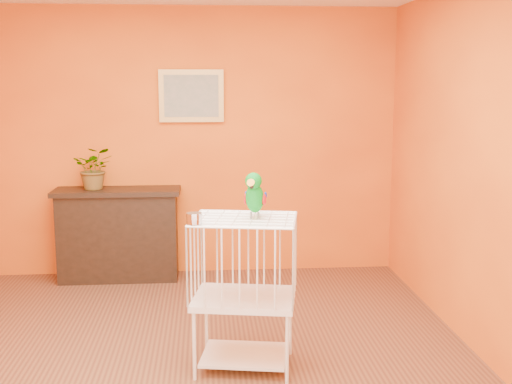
{
  "coord_description": "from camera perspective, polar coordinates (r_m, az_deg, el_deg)",
  "views": [
    {
      "loc": [
        0.12,
        -4.03,
        1.87
      ],
      "look_at": [
        0.45,
        0.01,
        1.18
      ],
      "focal_mm": 45.0,
      "sensor_mm": 36.0,
      "label": 1
    }
  ],
  "objects": [
    {
      "name": "ground",
      "position": [
        4.45,
        -5.96,
        -15.29
      ],
      "size": [
        4.5,
        4.5,
        0.0
      ],
      "primitive_type": "plane",
      "color": "brown",
      "rests_on": "ground"
    },
    {
      "name": "room_shell",
      "position": [
        4.04,
        -6.35,
        5.53
      ],
      "size": [
        4.5,
        4.5,
        4.5
      ],
      "color": "orange",
      "rests_on": "ground"
    },
    {
      "name": "console_cabinet",
      "position": [
        6.29,
        -12.14,
        -3.7
      ],
      "size": [
        1.19,
        0.43,
        0.88
      ],
      "color": "black",
      "rests_on": "ground"
    },
    {
      "name": "potted_plant",
      "position": [
        6.24,
        -14.12,
        1.68
      ],
      "size": [
        0.38,
        0.42,
        0.31
      ],
      "primitive_type": "imported",
      "rotation": [
        0.0,
        0.0,
        0.05
      ],
      "color": "#26722D",
      "rests_on": "console_cabinet"
    },
    {
      "name": "framed_picture",
      "position": [
        6.25,
        -5.77,
        8.49
      ],
      "size": [
        0.62,
        0.04,
        0.5
      ],
      "color": "#A87D3C",
      "rests_on": "room_shell"
    },
    {
      "name": "birdcage",
      "position": [
        4.25,
        -1.05,
        -8.79
      ],
      "size": [
        0.73,
        0.61,
        1.01
      ],
      "rotation": [
        0.0,
        0.0,
        -0.18
      ],
      "color": "white",
      "rests_on": "ground"
    },
    {
      "name": "feed_cup",
      "position": [
        3.96,
        -5.5,
        -2.35
      ],
      "size": [
        0.1,
        0.1,
        0.07
      ],
      "primitive_type": "cylinder",
      "color": "silver",
      "rests_on": "birdcage"
    },
    {
      "name": "parrot",
      "position": [
        4.1,
        -0.12,
        -0.24
      ],
      "size": [
        0.16,
        0.27,
        0.3
      ],
      "rotation": [
        0.0,
        0.0,
        -0.31
      ],
      "color": "#59544C",
      "rests_on": "birdcage"
    }
  ]
}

